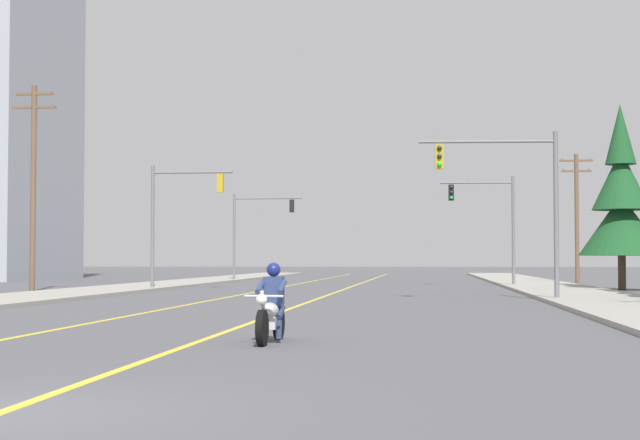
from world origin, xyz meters
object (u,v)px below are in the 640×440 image
at_px(traffic_signal_near_right, 516,189).
at_px(traffic_signal_mid_left, 254,223).
at_px(conifer_tree_right_verge_far, 621,205).
at_px(traffic_signal_near_left, 175,209).
at_px(traffic_signal_mid_right, 492,215).
at_px(utility_pole_right_far, 577,214).
at_px(utility_pole_left_near, 33,181).
at_px(motorcycle_with_rider, 271,310).

bearing_deg(traffic_signal_near_right, traffic_signal_mid_left, 115.18).
bearing_deg(traffic_signal_near_right, conifer_tree_right_verge_far, 64.96).
xyz_separation_m(traffic_signal_near_left, traffic_signal_mid_right, (16.15, 8.27, 0.00)).
xyz_separation_m(traffic_signal_near_right, utility_pole_right_far, (5.97, 25.89, 0.23)).
xyz_separation_m(traffic_signal_mid_left, utility_pole_left_near, (-6.50, -24.02, 1.18)).
height_order(traffic_signal_mid_right, utility_pole_right_far, utility_pole_right_far).
bearing_deg(utility_pole_left_near, traffic_signal_mid_right, 26.09).
distance_m(traffic_signal_mid_right, conifer_tree_right_verge_far, 8.67).
bearing_deg(traffic_signal_near_right, traffic_signal_mid_right, 88.76).
relative_size(traffic_signal_near_left, traffic_signal_mid_right, 1.00).
bearing_deg(motorcycle_with_rider, traffic_signal_near_right, 72.14).
relative_size(motorcycle_with_rider, conifer_tree_right_verge_far, 0.24).
height_order(traffic_signal_near_right, traffic_signal_mid_left, same).
distance_m(traffic_signal_near_right, conifer_tree_right_verge_far, 14.88).
xyz_separation_m(traffic_signal_mid_left, utility_pole_right_far, (21.43, -7.01, 0.24)).
height_order(traffic_signal_near_right, utility_pole_left_near, utility_pole_left_near).
bearing_deg(traffic_signal_mid_right, traffic_signal_near_right, -91.24).
bearing_deg(traffic_signal_mid_left, motorcycle_with_rider, -79.73).
bearing_deg(utility_pole_left_near, motorcycle_with_rider, -60.23).
relative_size(utility_pole_left_near, utility_pole_right_far, 1.23).
distance_m(traffic_signal_mid_left, utility_pole_left_near, 24.91).
bearing_deg(traffic_signal_near_left, traffic_signal_mid_left, 89.34).
relative_size(traffic_signal_mid_right, utility_pole_right_far, 0.77).
bearing_deg(conifer_tree_right_verge_far, traffic_signal_near_right, -115.04).
bearing_deg(traffic_signal_near_left, traffic_signal_mid_right, 27.12).
distance_m(motorcycle_with_rider, conifer_tree_right_verge_far, 34.84).
relative_size(utility_pole_right_far, conifer_tree_right_verge_far, 0.87).
height_order(motorcycle_with_rider, conifer_tree_right_verge_far, conifer_tree_right_verge_far).
bearing_deg(traffic_signal_mid_right, motorcycle_with_rider, -99.55).
relative_size(traffic_signal_near_left, traffic_signal_mid_left, 1.00).
distance_m(motorcycle_with_rider, traffic_signal_mid_right, 39.44).
xyz_separation_m(motorcycle_with_rider, traffic_signal_near_right, (6.09, 18.88, 3.52)).
relative_size(traffic_signal_mid_right, traffic_signal_mid_left, 1.00).
height_order(traffic_signal_mid_left, conifer_tree_right_verge_far, conifer_tree_right_verge_far).
xyz_separation_m(traffic_signal_near_left, utility_pole_left_near, (-6.25, -2.70, 1.23)).
bearing_deg(traffic_signal_near_left, conifer_tree_right_verge_far, 4.92).
height_order(motorcycle_with_rider, traffic_signal_mid_right, traffic_signal_mid_right).
height_order(utility_pole_left_near, utility_pole_right_far, utility_pole_left_near).
bearing_deg(traffic_signal_near_right, traffic_signal_near_left, 143.60).
xyz_separation_m(traffic_signal_near_left, conifer_tree_right_verge_far, (22.01, 1.90, 0.18)).
xyz_separation_m(utility_pole_left_near, utility_pole_right_far, (27.93, 17.00, -0.94)).
distance_m(motorcycle_with_rider, traffic_signal_mid_left, 52.74).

